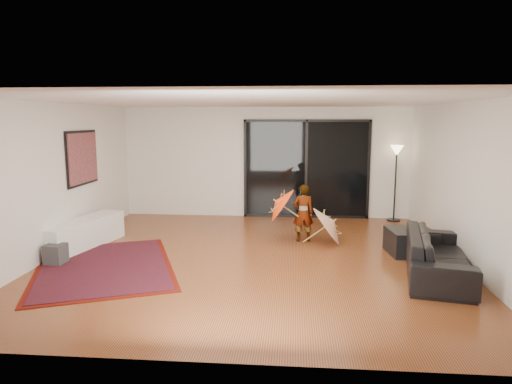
# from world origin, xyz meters

# --- Properties ---
(floor) EXTENTS (7.00, 7.00, 0.00)m
(floor) POSITION_xyz_m (0.00, 0.00, 0.00)
(floor) COLOR brown
(floor) RESTS_ON ground
(ceiling) EXTENTS (7.00, 7.00, 0.00)m
(ceiling) POSITION_xyz_m (0.00, 0.00, 2.70)
(ceiling) COLOR white
(ceiling) RESTS_ON wall_back
(wall_back) EXTENTS (7.00, 0.00, 7.00)m
(wall_back) POSITION_xyz_m (0.00, 3.50, 1.35)
(wall_back) COLOR silver
(wall_back) RESTS_ON floor
(wall_front) EXTENTS (7.00, 0.00, 7.00)m
(wall_front) POSITION_xyz_m (0.00, -3.50, 1.35)
(wall_front) COLOR silver
(wall_front) RESTS_ON floor
(wall_left) EXTENTS (0.00, 7.00, 7.00)m
(wall_left) POSITION_xyz_m (-3.50, 0.00, 1.35)
(wall_left) COLOR silver
(wall_left) RESTS_ON floor
(wall_right) EXTENTS (0.00, 7.00, 7.00)m
(wall_right) POSITION_xyz_m (3.50, 0.00, 1.35)
(wall_right) COLOR silver
(wall_right) RESTS_ON floor
(sliding_door) EXTENTS (3.06, 0.07, 2.40)m
(sliding_door) POSITION_xyz_m (1.00, 3.47, 1.20)
(sliding_door) COLOR black
(sliding_door) RESTS_ON wall_back
(painting) EXTENTS (0.04, 1.28, 1.08)m
(painting) POSITION_xyz_m (-3.46, 1.00, 1.65)
(painting) COLOR black
(painting) RESTS_ON wall_left
(media_console) EXTENTS (0.90, 2.01, 0.54)m
(media_console) POSITION_xyz_m (-3.25, 0.40, 0.27)
(media_console) COLOR white
(media_console) RESTS_ON floor
(speaker) EXTENTS (0.33, 0.33, 0.35)m
(speaker) POSITION_xyz_m (-3.25, -0.63, 0.17)
(speaker) COLOR #424244
(speaker) RESTS_ON floor
(persian_rug) EXTENTS (3.07, 3.54, 0.02)m
(persian_rug) POSITION_xyz_m (-2.39, -0.71, 0.01)
(persian_rug) COLOR #5A1007
(persian_rug) RESTS_ON floor
(sofa) EXTENTS (1.34, 2.42, 0.67)m
(sofa) POSITION_xyz_m (2.95, -0.63, 0.33)
(sofa) COLOR black
(sofa) RESTS_ON floor
(ottoman) EXTENTS (0.85, 0.85, 0.44)m
(ottoman) POSITION_xyz_m (2.82, 0.50, 0.22)
(ottoman) COLOR black
(ottoman) RESTS_ON floor
(floor_lamp) EXTENTS (0.31, 0.31, 1.80)m
(floor_lamp) POSITION_xyz_m (3.10, 3.25, 1.42)
(floor_lamp) COLOR black
(floor_lamp) RESTS_ON floor
(child) EXTENTS (0.45, 0.33, 1.14)m
(child) POSITION_xyz_m (0.90, 1.21, 0.57)
(child) COLOR #999999
(child) RESTS_ON floor
(parasol_orange) EXTENTS (0.57, 0.76, 0.85)m
(parasol_orange) POSITION_xyz_m (0.35, 1.16, 0.73)
(parasol_orange) COLOR #FF400D
(parasol_orange) RESTS_ON child
(parasol_white) EXTENTS (0.67, 0.87, 0.95)m
(parasol_white) POSITION_xyz_m (1.50, 1.06, 0.50)
(parasol_white) COLOR white
(parasol_white) RESTS_ON floor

